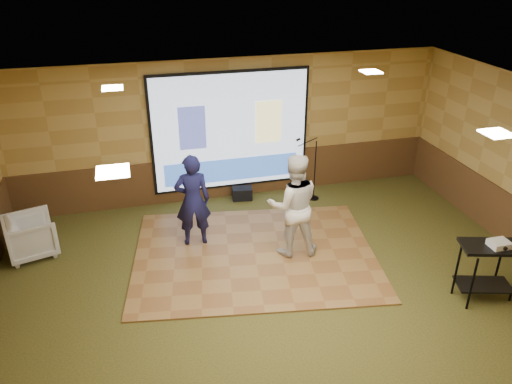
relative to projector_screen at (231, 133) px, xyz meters
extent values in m
plane|color=#283417|center=(0.00, -3.44, -1.47)|extent=(9.00, 9.00, 0.00)
cube|color=tan|center=(0.00, 0.06, 0.03)|extent=(9.00, 0.04, 3.00)
cube|color=white|center=(0.00, -3.44, 1.53)|extent=(9.00, 7.00, 0.04)
cube|color=#553A1C|center=(0.00, 0.04, -1.00)|extent=(9.00, 0.04, 0.95)
cube|color=black|center=(0.00, 0.01, 0.03)|extent=(3.32, 0.03, 2.52)
cube|color=#C9DDFF|center=(0.00, -0.02, 0.03)|extent=(3.20, 0.02, 2.40)
cube|color=#41478F|center=(-0.80, -0.03, 0.18)|extent=(0.55, 0.01, 0.90)
cube|color=#F4EA8D|center=(0.80, -0.03, 0.18)|extent=(0.55, 0.01, 0.90)
cube|color=blue|center=(0.00, -0.03, -0.82)|extent=(2.88, 0.01, 0.50)
cube|color=beige|center=(-2.20, -1.64, 1.50)|extent=(0.32, 0.32, 0.02)
cube|color=beige|center=(2.20, -1.64, 1.50)|extent=(0.32, 0.32, 0.02)
cube|color=beige|center=(-2.20, -4.94, 1.50)|extent=(0.32, 0.32, 0.02)
cube|color=beige|center=(2.20, -4.94, 1.50)|extent=(0.32, 0.32, 0.02)
cube|color=olive|center=(-0.10, -2.38, -1.46)|extent=(4.68, 3.84, 0.03)
imported|color=#151643|center=(-1.08, -1.74, -0.58)|extent=(0.65, 0.44, 1.74)
imported|color=silver|center=(0.55, -2.48, -0.51)|extent=(1.00, 0.84, 1.87)
cylinder|color=black|center=(2.65, -4.62, -1.02)|extent=(0.04, 0.04, 0.91)
cylinder|color=black|center=(2.65, -4.23, -1.02)|extent=(0.04, 0.04, 0.91)
cylinder|color=black|center=(3.42, -4.23, -1.02)|extent=(0.04, 0.04, 0.91)
cube|color=black|center=(3.03, -4.42, -0.54)|extent=(0.91, 0.48, 0.05)
cube|color=black|center=(3.03, -4.42, -1.24)|extent=(0.81, 0.43, 0.03)
cube|color=silver|center=(3.09, -4.48, -0.47)|extent=(0.29, 0.24, 0.10)
cylinder|color=black|center=(1.68, -0.56, -1.47)|extent=(0.23, 0.23, 0.02)
cylinder|color=black|center=(1.68, -0.56, -0.81)|extent=(0.02, 0.02, 1.33)
cylinder|color=black|center=(1.49, -0.56, -0.14)|extent=(0.42, 0.02, 0.17)
cylinder|color=black|center=(1.29, -0.56, -0.07)|extent=(0.10, 0.05, 0.08)
imported|color=gray|center=(-3.91, -1.35, -1.10)|extent=(1.00, 0.98, 0.74)
cube|color=black|center=(0.18, -0.19, -1.34)|extent=(0.45, 0.33, 0.26)
camera|label=1|loc=(-1.96, -9.62, 3.49)|focal=35.00mm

